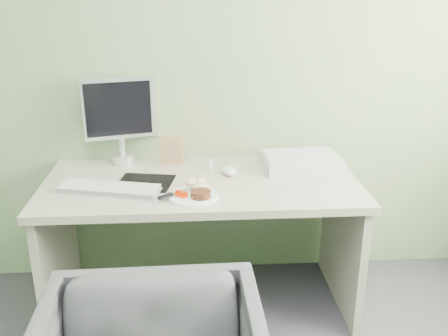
{
  "coord_description": "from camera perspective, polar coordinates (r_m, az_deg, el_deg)",
  "views": [
    {
      "loc": [
        -0.04,
        -0.73,
        1.67
      ],
      "look_at": [
        0.11,
        1.5,
        0.84
      ],
      "focal_mm": 40.0,
      "sensor_mm": 36.0,
      "label": 1
    }
  ],
  "objects": [
    {
      "name": "computer_mouse",
      "position": [
        2.61,
        0.6,
        -0.31
      ],
      "size": [
        0.09,
        0.13,
        0.04
      ],
      "primitive_type": "ellipsoid",
      "rotation": [
        0.0,
        0.0,
        0.24
      ],
      "color": "white",
      "rests_on": "desk"
    },
    {
      "name": "desk",
      "position": [
        2.61,
        -2.55,
        -5.21
      ],
      "size": [
        1.6,
        0.75,
        0.73
      ],
      "color": "#BEB09F",
      "rests_on": "floor"
    },
    {
      "name": "monitor",
      "position": [
        2.78,
        -11.78,
        5.87
      ],
      "size": [
        0.39,
        0.15,
        0.48
      ],
      "rotation": [
        0.0,
        0.0,
        0.25
      ],
      "color": "silver",
      "rests_on": "desk"
    },
    {
      "name": "plate",
      "position": [
        2.34,
        -3.47,
        -3.26
      ],
      "size": [
        0.23,
        0.23,
        0.01
      ],
      "primitive_type": "cylinder",
      "color": "white",
      "rests_on": "desk"
    },
    {
      "name": "wall_back",
      "position": [
        2.75,
        -3.01,
        13.57
      ],
      "size": [
        3.5,
        0.0,
        3.5
      ],
      "primitive_type": "plane",
      "rotation": [
        1.57,
        0.0,
        0.0
      ],
      "color": "gray",
      "rests_on": "floor"
    },
    {
      "name": "eyedrop_bottle",
      "position": [
        2.69,
        -1.6,
        0.44
      ],
      "size": [
        0.02,
        0.02,
        0.06
      ],
      "color": "white",
      "rests_on": "desk"
    },
    {
      "name": "potato_pile",
      "position": [
        2.39,
        -2.8,
        -1.84
      ],
      "size": [
        0.13,
        0.12,
        0.06
      ],
      "primitive_type": "ellipsoid",
      "rotation": [
        0.0,
        0.0,
        0.42
      ],
      "color": "tan",
      "rests_on": "plate"
    },
    {
      "name": "photo_frame",
      "position": [
        2.75,
        -5.98,
        1.99
      ],
      "size": [
        0.13,
        0.02,
        0.17
      ],
      "primitive_type": "cube",
      "rotation": [
        0.0,
        0.0,
        0.04
      ],
      "color": "#A37E4C",
      "rests_on": "desk"
    },
    {
      "name": "carrot_heap",
      "position": [
        2.33,
        -4.9,
        -2.84
      ],
      "size": [
        0.06,
        0.06,
        0.03
      ],
      "primitive_type": "cube",
      "rotation": [
        0.0,
        0.0,
        -0.32
      ],
      "color": "red",
      "rests_on": "plate"
    },
    {
      "name": "steak",
      "position": [
        2.31,
        -2.68,
        -2.99
      ],
      "size": [
        0.12,
        0.12,
        0.03
      ],
      "primitive_type": "cylinder",
      "rotation": [
        0.0,
        0.0,
        0.29
      ],
      "color": "black",
      "rests_on": "plate"
    },
    {
      "name": "scanner",
      "position": [
        2.74,
        8.85,
        0.65
      ],
      "size": [
        0.42,
        0.29,
        0.06
      ],
      "primitive_type": "cube",
      "rotation": [
        0.0,
        0.0,
        0.05
      ],
      "color": "silver",
      "rests_on": "desk"
    },
    {
      "name": "mousepad",
      "position": [
        2.54,
        -9.03,
        -1.65
      ],
      "size": [
        0.31,
        0.28,
        0.0
      ],
      "primitive_type": "cube",
      "rotation": [
        0.0,
        0.0,
        -0.18
      ],
      "color": "black",
      "rests_on": "desk"
    },
    {
      "name": "steak_knife",
      "position": [
        2.33,
        -6.07,
        -3.01
      ],
      "size": [
        0.17,
        0.15,
        0.01
      ],
      "rotation": [
        0.0,
        0.0,
        0.73
      ],
      "color": "silver",
      "rests_on": "plate"
    },
    {
      "name": "keyboard",
      "position": [
        2.47,
        -13.02,
        -2.26
      ],
      "size": [
        0.5,
        0.25,
        0.02
      ],
      "primitive_type": "cube",
      "rotation": [
        0.0,
        0.0,
        -0.24
      ],
      "color": "white",
      "rests_on": "desk"
    }
  ]
}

